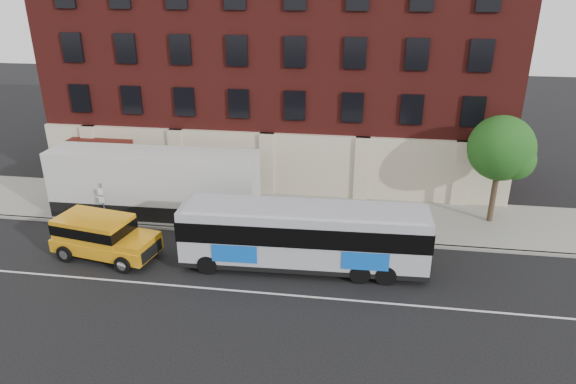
# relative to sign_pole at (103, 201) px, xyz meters

# --- Properties ---
(ground) EXTENTS (120.00, 120.00, 0.00)m
(ground) POSITION_rel_sign_pole_xyz_m (8.50, -6.15, -1.45)
(ground) COLOR black
(ground) RESTS_ON ground
(sidewalk) EXTENTS (60.00, 6.00, 0.15)m
(sidewalk) POSITION_rel_sign_pole_xyz_m (8.50, 2.85, -1.38)
(sidewalk) COLOR gray
(sidewalk) RESTS_ON ground
(kerb) EXTENTS (60.00, 0.25, 0.15)m
(kerb) POSITION_rel_sign_pole_xyz_m (8.50, -0.15, -1.38)
(kerb) COLOR gray
(kerb) RESTS_ON ground
(lane_line) EXTENTS (60.00, 0.12, 0.01)m
(lane_line) POSITION_rel_sign_pole_xyz_m (8.50, -5.65, -1.45)
(lane_line) COLOR silver
(lane_line) RESTS_ON ground
(building) EXTENTS (30.00, 12.10, 15.00)m
(building) POSITION_rel_sign_pole_xyz_m (8.49, 10.77, 6.13)
(building) COLOR #591815
(building) RESTS_ON sidewalk
(sign_pole) EXTENTS (0.30, 0.20, 2.50)m
(sign_pole) POSITION_rel_sign_pole_xyz_m (0.00, 0.00, 0.00)
(sign_pole) COLOR slate
(sign_pole) RESTS_ON ground
(street_tree) EXTENTS (3.60, 3.60, 6.20)m
(street_tree) POSITION_rel_sign_pole_xyz_m (22.04, 3.34, 2.96)
(street_tree) COLOR #382B1C
(street_tree) RESTS_ON sidewalk
(city_bus) EXTENTS (11.94, 2.92, 3.25)m
(city_bus) POSITION_rel_sign_pole_xyz_m (11.89, -3.12, 0.34)
(city_bus) COLOR #B2B3BD
(city_bus) RESTS_ON ground
(yellow_suv) EXTENTS (5.71, 3.14, 2.12)m
(yellow_suv) POSITION_rel_sign_pole_xyz_m (1.64, -3.50, -0.23)
(yellow_suv) COLOR orange
(yellow_suv) RESTS_ON ground
(shipping_container) EXTENTS (12.14, 2.74, 4.04)m
(shipping_container) POSITION_rel_sign_pole_xyz_m (2.58, 1.45, 0.54)
(shipping_container) COLOR black
(shipping_container) RESTS_ON ground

